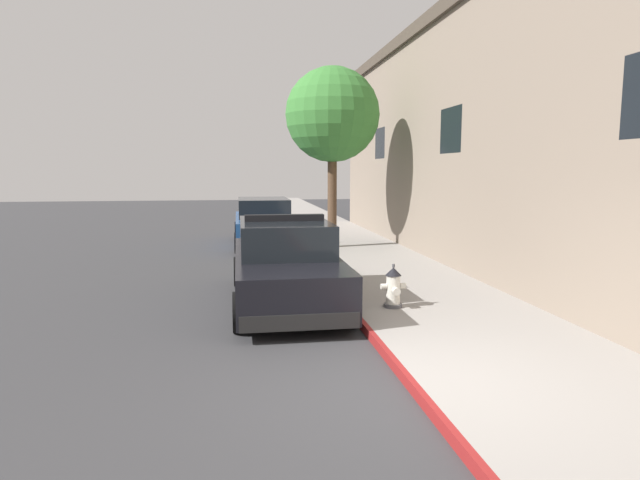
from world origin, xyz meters
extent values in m
cube|color=#353538|center=(-4.42, 10.00, -0.10)|extent=(32.42, 60.00, 0.20)
cube|color=gray|center=(1.58, 10.00, 0.07)|extent=(3.16, 60.00, 0.14)
cube|color=maroon|center=(-0.04, 10.00, 0.07)|extent=(0.08, 60.00, 0.14)
cube|color=gray|center=(6.68, 6.95, 3.15)|extent=(7.05, 23.30, 6.29)
cube|color=#473D33|center=(6.68, 6.95, 6.47)|extent=(7.29, 23.54, 0.36)
cube|color=black|center=(3.19, 6.95, 3.46)|extent=(0.06, 1.30, 1.10)
cube|color=black|center=(3.19, 13.48, 3.46)|extent=(0.06, 1.30, 1.10)
cube|color=black|center=(-1.10, 4.29, 0.58)|extent=(1.84, 4.80, 0.76)
cube|color=black|center=(-1.10, 4.44, 1.26)|extent=(1.64, 2.50, 0.60)
cube|color=black|center=(-1.10, 1.95, 0.32)|extent=(1.76, 0.16, 0.24)
cube|color=black|center=(-1.10, 6.63, 0.32)|extent=(1.76, 0.16, 0.24)
cylinder|color=black|center=(-1.96, 5.99, 0.32)|extent=(0.22, 0.64, 0.64)
cylinder|color=black|center=(-0.24, 5.99, 0.32)|extent=(0.22, 0.64, 0.64)
cylinder|color=black|center=(-1.96, 2.59, 0.32)|extent=(0.22, 0.64, 0.64)
cylinder|color=black|center=(-0.24, 2.59, 0.32)|extent=(0.22, 0.64, 0.64)
cube|color=black|center=(-1.10, 4.39, 1.62)|extent=(1.48, 0.20, 0.12)
cube|color=red|center=(-1.45, 4.39, 1.62)|extent=(0.44, 0.18, 0.11)
cube|color=#1E33E0|center=(-0.75, 4.39, 1.62)|extent=(0.44, 0.18, 0.11)
cube|color=navy|center=(-1.11, 12.31, 0.58)|extent=(1.84, 4.80, 0.76)
cube|color=black|center=(-1.11, 12.46, 1.26)|extent=(1.64, 2.50, 0.60)
cube|color=black|center=(-1.11, 9.97, 0.32)|extent=(1.76, 0.16, 0.24)
cube|color=black|center=(-1.11, 14.65, 0.32)|extent=(1.76, 0.16, 0.24)
cylinder|color=black|center=(-1.97, 14.01, 0.32)|extent=(0.22, 0.64, 0.64)
cylinder|color=black|center=(-0.25, 14.01, 0.32)|extent=(0.22, 0.64, 0.64)
cylinder|color=black|center=(-1.97, 10.61, 0.32)|extent=(0.22, 0.64, 0.64)
cylinder|color=black|center=(-0.25, 10.61, 0.32)|extent=(0.22, 0.64, 0.64)
cylinder|color=#4C4C51|center=(0.68, 3.22, 0.17)|extent=(0.32, 0.32, 0.06)
cylinder|color=silver|center=(0.68, 3.22, 0.45)|extent=(0.24, 0.24, 0.50)
cone|color=black|center=(0.68, 3.22, 0.77)|extent=(0.28, 0.28, 0.14)
cylinder|color=#4C4C51|center=(0.68, 3.22, 0.87)|extent=(0.05, 0.05, 0.06)
cylinder|color=silver|center=(0.51, 3.22, 0.51)|extent=(0.10, 0.10, 0.10)
cylinder|color=silver|center=(0.85, 3.22, 0.51)|extent=(0.10, 0.10, 0.10)
cylinder|color=silver|center=(0.68, 3.04, 0.46)|extent=(0.13, 0.12, 0.13)
cylinder|color=brown|center=(0.91, 10.65, 1.65)|extent=(0.28, 0.28, 3.03)
sphere|color=#387A33|center=(0.91, 10.65, 4.16)|extent=(2.84, 2.84, 2.84)
camera|label=1|loc=(-1.96, -5.58, 2.51)|focal=30.09mm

